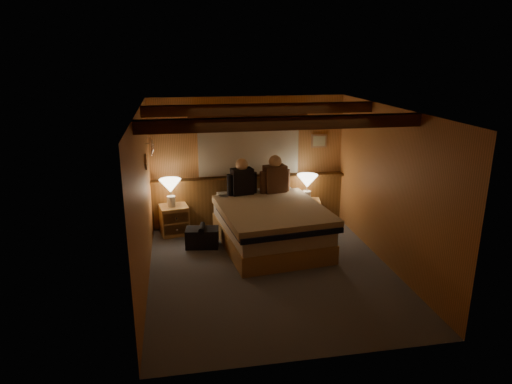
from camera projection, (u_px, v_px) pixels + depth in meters
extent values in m
plane|color=#545A64|center=(271.00, 271.00, 6.85)|extent=(4.20, 4.20, 0.00)
plane|color=tan|center=(273.00, 110.00, 6.15)|extent=(4.20, 4.20, 0.00)
plane|color=#C78047|center=(248.00, 162.00, 8.48)|extent=(3.60, 0.00, 3.60)
plane|color=#C78047|center=(143.00, 202.00, 6.20)|extent=(0.00, 4.20, 4.20)
plane|color=#C78047|center=(390.00, 188.00, 6.81)|extent=(0.00, 4.20, 4.20)
plane|color=#C78047|center=(317.00, 257.00, 4.53)|extent=(3.60, 0.00, 3.60)
cube|color=brown|center=(249.00, 201.00, 8.64)|extent=(3.60, 0.12, 0.90)
cube|color=brown|center=(249.00, 178.00, 8.45)|extent=(3.60, 0.22, 0.04)
cylinder|color=#4A2A12|center=(249.00, 116.00, 8.15)|extent=(2.10, 0.05, 0.05)
sphere|color=#4A2A12|center=(190.00, 118.00, 7.98)|extent=(0.08, 0.08, 0.08)
sphere|color=#4A2A12|center=(305.00, 115.00, 8.33)|extent=(0.08, 0.08, 0.08)
cube|color=beige|center=(249.00, 147.00, 8.32)|extent=(1.85, 0.08, 1.05)
cube|color=#4A2A12|center=(283.00, 123.00, 5.61)|extent=(3.60, 0.15, 0.16)
cube|color=#4A2A12|center=(260.00, 109.00, 7.02)|extent=(3.60, 0.15, 0.16)
cylinder|color=silver|center=(149.00, 140.00, 7.55)|extent=(0.03, 0.55, 0.03)
torus|color=silver|center=(151.00, 149.00, 7.45)|extent=(0.01, 0.21, 0.21)
torus|color=silver|center=(152.00, 147.00, 7.67)|extent=(0.01, 0.21, 0.21)
cube|color=#A67953|center=(319.00, 141.00, 8.59)|extent=(0.30, 0.03, 0.25)
cube|color=beige|center=(319.00, 141.00, 8.57)|extent=(0.24, 0.01, 0.19)
cube|color=tan|center=(270.00, 237.00, 7.73)|extent=(1.78, 2.23, 0.31)
cube|color=silver|center=(270.00, 221.00, 7.65)|extent=(1.73, 2.18, 0.25)
cube|color=black|center=(275.00, 218.00, 7.37)|extent=(1.79, 1.82, 0.08)
cube|color=#D99895|center=(273.00, 211.00, 7.47)|extent=(1.85, 2.03, 0.12)
cube|color=silver|center=(235.00, 198.00, 8.22)|extent=(0.65, 0.42, 0.16)
cube|color=silver|center=(276.00, 194.00, 8.43)|extent=(0.65, 0.42, 0.16)
cube|color=tan|center=(174.00, 220.00, 8.19)|extent=(0.55, 0.51, 0.53)
cube|color=brown|center=(176.00, 218.00, 7.98)|extent=(0.43, 0.09, 0.19)
cube|color=brown|center=(177.00, 229.00, 8.04)|extent=(0.43, 0.09, 0.19)
cylinder|color=silver|center=(176.00, 218.00, 7.98)|extent=(0.03, 0.03, 0.03)
cylinder|color=silver|center=(177.00, 229.00, 8.04)|extent=(0.03, 0.03, 0.03)
cube|color=tan|center=(308.00, 212.00, 8.64)|extent=(0.51, 0.47, 0.48)
cube|color=brown|center=(309.00, 211.00, 8.44)|extent=(0.39, 0.10, 0.17)
cube|color=brown|center=(309.00, 221.00, 8.49)|extent=(0.39, 0.10, 0.17)
cylinder|color=silver|center=(309.00, 211.00, 8.44)|extent=(0.04, 0.04, 0.03)
cylinder|color=silver|center=(309.00, 221.00, 8.49)|extent=(0.04, 0.04, 0.03)
cylinder|color=silver|center=(171.00, 201.00, 8.07)|extent=(0.15, 0.15, 0.19)
cylinder|color=silver|center=(171.00, 194.00, 8.03)|extent=(0.03, 0.03, 0.11)
cone|color=#FFF0C6|center=(170.00, 186.00, 7.98)|extent=(0.38, 0.38, 0.23)
cylinder|color=silver|center=(307.00, 196.00, 8.51)|extent=(0.15, 0.15, 0.19)
cylinder|color=silver|center=(307.00, 189.00, 8.48)|extent=(0.03, 0.03, 0.11)
cone|color=#FFF0C6|center=(307.00, 181.00, 8.43)|extent=(0.38, 0.38, 0.23)
cube|color=black|center=(242.00, 182.00, 8.09)|extent=(0.41, 0.29, 0.50)
cylinder|color=black|center=(230.00, 186.00, 8.02)|extent=(0.12, 0.12, 0.40)
cylinder|color=black|center=(253.00, 183.00, 8.18)|extent=(0.12, 0.12, 0.40)
sphere|color=#D9AC82|center=(242.00, 165.00, 7.99)|extent=(0.22, 0.22, 0.22)
cube|color=#492D1D|center=(275.00, 180.00, 8.22)|extent=(0.43, 0.30, 0.52)
cylinder|color=#492D1D|center=(263.00, 183.00, 8.15)|extent=(0.13, 0.13, 0.42)
cylinder|color=#492D1D|center=(286.00, 181.00, 8.31)|extent=(0.13, 0.13, 0.42)
sphere|color=#D9AC82|center=(275.00, 162.00, 8.12)|extent=(0.23, 0.23, 0.23)
cube|color=black|center=(202.00, 238.00, 7.67)|extent=(0.58, 0.40, 0.32)
cylinder|color=black|center=(202.00, 227.00, 7.61)|extent=(0.13, 0.33, 0.09)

